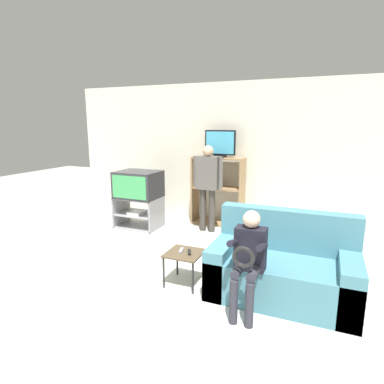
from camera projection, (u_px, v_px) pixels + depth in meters
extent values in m
plane|color=beige|center=(103.00, 330.00, 2.94)|extent=(18.00, 18.00, 0.00)
cube|color=silver|center=(226.00, 154.00, 6.03)|extent=(6.40, 0.06, 2.60)
cube|color=#939399|center=(139.00, 226.00, 5.90)|extent=(0.79, 0.55, 0.02)
cube|color=#939399|center=(139.00, 214.00, 5.85)|extent=(0.76, 0.55, 0.02)
cube|color=#939399|center=(138.00, 198.00, 5.79)|extent=(0.79, 0.55, 0.02)
cube|color=#939399|center=(121.00, 210.00, 5.99)|extent=(0.03, 0.55, 0.55)
cube|color=#939399|center=(157.00, 214.00, 5.70)|extent=(0.03, 0.55, 0.55)
cube|color=white|center=(137.00, 213.00, 5.78)|extent=(0.24, 0.28, 0.05)
cube|color=#2D2D33|center=(138.00, 184.00, 5.73)|extent=(0.75, 0.60, 0.48)
cube|color=#3FA559|center=(129.00, 187.00, 5.46)|extent=(0.67, 0.01, 0.40)
cube|color=#9E7A51|center=(195.00, 189.00, 6.13)|extent=(0.03, 0.37, 1.26)
cube|color=#9E7A51|center=(242.00, 193.00, 5.78)|extent=(0.03, 0.37, 1.26)
cube|color=#9E7A51|center=(217.00, 223.00, 6.08)|extent=(0.89, 0.37, 0.03)
cube|color=#9E7A51|center=(218.00, 188.00, 5.94)|extent=(0.89, 0.37, 0.03)
cube|color=#9E7A51|center=(218.00, 158.00, 5.83)|extent=(0.89, 0.37, 0.03)
cube|color=black|center=(208.00, 181.00, 5.93)|extent=(0.18, 0.04, 0.22)
cube|color=black|center=(220.00, 156.00, 5.79)|extent=(0.20, 0.20, 0.04)
cube|color=black|center=(220.00, 143.00, 5.74)|extent=(0.56, 0.04, 0.44)
cube|color=#4CB7E0|center=(220.00, 143.00, 5.72)|extent=(0.51, 0.01, 0.39)
cube|color=brown|center=(184.00, 253.00, 3.72)|extent=(0.41, 0.41, 0.02)
cylinder|color=black|center=(164.00, 273.00, 3.67)|extent=(0.02, 0.02, 0.37)
cylinder|color=black|center=(193.00, 278.00, 3.53)|extent=(0.02, 0.02, 0.37)
cylinder|color=black|center=(177.00, 260.00, 3.99)|extent=(0.02, 0.02, 0.37)
cylinder|color=black|center=(204.00, 265.00, 3.85)|extent=(0.02, 0.02, 0.37)
cube|color=black|center=(189.00, 252.00, 3.70)|extent=(0.09, 0.15, 0.02)
cube|color=gray|center=(181.00, 250.00, 3.76)|extent=(0.07, 0.15, 0.02)
cube|color=teal|center=(282.00, 278.00, 3.46)|extent=(1.53, 0.83, 0.44)
cube|color=teal|center=(288.00, 230.00, 3.65)|extent=(1.53, 0.20, 0.47)
cube|color=teal|center=(224.00, 263.00, 3.70)|extent=(0.22, 0.83, 0.56)
cube|color=teal|center=(349.00, 285.00, 3.20)|extent=(0.22, 0.83, 0.56)
cylinder|color=#3D3833|center=(203.00, 210.00, 5.63)|extent=(0.11, 0.11, 0.75)
cylinder|color=#3D3833|center=(212.00, 211.00, 5.57)|extent=(0.11, 0.11, 0.75)
cube|color=#5B5651|center=(208.00, 173.00, 5.46)|extent=(0.38, 0.20, 0.56)
cylinder|color=#5B5651|center=(195.00, 171.00, 5.55)|extent=(0.08, 0.08, 0.54)
cylinder|color=#5B5651|center=(221.00, 173.00, 5.37)|extent=(0.08, 0.08, 0.54)
sphere|color=#DBAD89|center=(208.00, 151.00, 5.38)|extent=(0.18, 0.18, 0.18)
cylinder|color=#2D2D38|center=(234.00, 302.00, 3.00)|extent=(0.08, 0.08, 0.44)
cylinder|color=#2D2D38|center=(249.00, 305.00, 2.94)|extent=(0.08, 0.08, 0.44)
cylinder|color=#2D2D38|center=(239.00, 269.00, 3.08)|extent=(0.09, 0.30, 0.09)
cylinder|color=#2D2D38|center=(254.00, 272.00, 3.02)|extent=(0.09, 0.30, 0.09)
cube|color=black|center=(250.00, 248.00, 3.15)|extent=(0.30, 0.17, 0.43)
cylinder|color=black|center=(234.00, 243.00, 3.07)|extent=(0.06, 0.31, 0.14)
cylinder|color=black|center=(262.00, 247.00, 2.97)|extent=(0.06, 0.31, 0.14)
sphere|color=beige|center=(252.00, 219.00, 3.09)|extent=(0.17, 0.17, 0.17)
torus|color=black|center=(243.00, 257.00, 2.89)|extent=(0.21, 0.04, 0.21)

